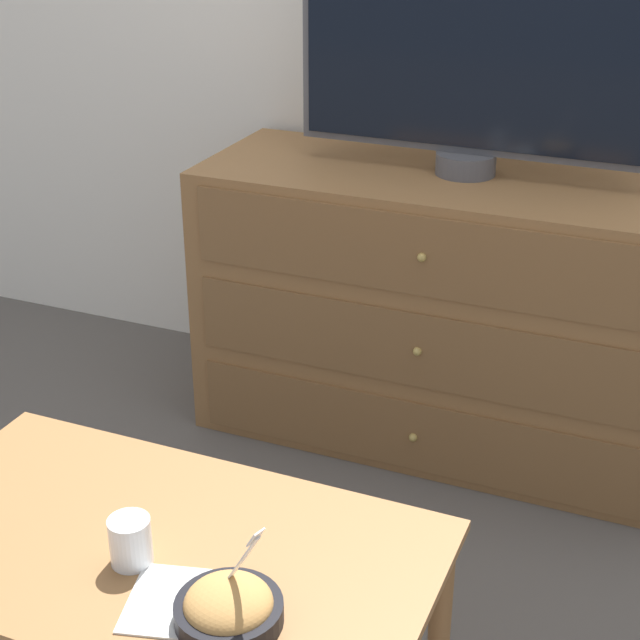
{
  "coord_description": "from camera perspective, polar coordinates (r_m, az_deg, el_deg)",
  "views": [
    {
      "loc": [
        0.6,
        -2.8,
        1.61
      ],
      "look_at": [
        -0.02,
        -1.31,
        0.84
      ],
      "focal_mm": 55.0,
      "sensor_mm": 36.0,
      "label": 1
    }
  ],
  "objects": [
    {
      "name": "napkin",
      "position": [
        1.72,
        -8.21,
        -15.92
      ],
      "size": [
        0.21,
        0.21,
        0.0
      ],
      "color": "white",
      "rests_on": "coffee_table"
    },
    {
      "name": "ground_plane",
      "position": [
        3.28,
        9.22,
        -4.03
      ],
      "size": [
        12.0,
        12.0,
        0.0
      ],
      "primitive_type": "plane",
      "color": "#56514C"
    },
    {
      "name": "drink_cup",
      "position": [
        1.79,
        -10.95,
        -12.65
      ],
      "size": [
        0.08,
        0.08,
        0.09
      ],
      "color": "beige",
      "rests_on": "coffee_table"
    },
    {
      "name": "tv",
      "position": [
        2.66,
        8.96,
        15.76
      ],
      "size": [
        0.95,
        0.16,
        0.69
      ],
      "color": "#515156",
      "rests_on": "dresser"
    },
    {
      "name": "takeout_bowl",
      "position": [
        1.66,
        -5.33,
        -16.32
      ],
      "size": [
        0.18,
        0.18,
        0.2
      ],
      "color": "black",
      "rests_on": "coffee_table"
    },
    {
      "name": "dresser",
      "position": [
        2.85,
        7.3,
        0.48
      ],
      "size": [
        1.4,
        0.55,
        0.81
      ],
      "color": "olive",
      "rests_on": "ground_plane"
    },
    {
      "name": "coffee_table",
      "position": [
        1.88,
        -9.47,
        -14.31
      ],
      "size": [
        1.02,
        0.58,
        0.48
      ],
      "color": "#9E6B3D",
      "rests_on": "ground_plane"
    }
  ]
}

